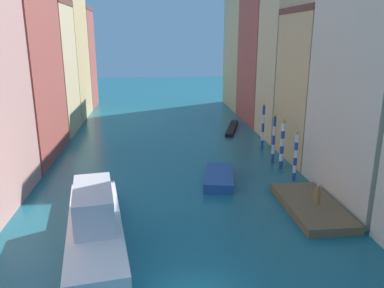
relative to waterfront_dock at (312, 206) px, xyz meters
The scene contains 18 objects.
ground_plane 18.14m from the waterfront_dock, 121.35° to the left, with size 154.00×154.00×0.00m, color #196070.
building_left_2 30.15m from the waterfront_dock, 148.11° to the left, with size 7.00×11.97×18.66m.
building_left_3 36.23m from the waterfront_dock, 133.66° to the left, with size 7.00×8.35×16.29m.
building_left_4 43.76m from the waterfront_dock, 124.75° to the left, with size 7.00×10.72×18.48m.
building_left_5 51.30m from the waterfront_dock, 118.81° to the left, with size 7.00×7.38×16.61m.
building_right_2 14.82m from the waterfront_dock, 64.82° to the left, with size 7.00×8.70×14.62m.
building_right_3 23.16m from the waterfront_dock, 74.53° to the left, with size 7.00×7.51×20.92m.
building_right_4 31.56m from the waterfront_dock, 79.30° to the left, with size 7.00×10.89×20.82m.
building_right_5 42.47m from the waterfront_dock, 82.23° to the left, with size 7.00×11.86×22.47m.
waterfront_dock is the anchor object (origin of this frame).
person_on_dock 1.04m from the waterfront_dock, 38.82° to the right, with size 0.36×0.36×1.50m.
mooring_pole_0 6.23m from the waterfront_dock, 81.42° to the left, with size 0.32×0.32×4.36m.
mooring_pole_1 9.21m from the waterfront_dock, 85.19° to the left, with size 0.39×0.39×4.69m.
mooring_pole_2 10.87m from the waterfront_dock, 87.36° to the left, with size 0.30×0.30×4.86m.
mooring_pole_3 15.59m from the waterfront_dock, 87.00° to the left, with size 0.31×0.31×5.05m.
vaporetto_white 15.05m from the waterfront_dock, behind, with size 5.00×12.91×3.32m.
gondola_black 24.31m from the waterfront_dock, 91.61° to the left, with size 3.34×8.06×0.43m.
motorboat_0 8.37m from the waterfront_dock, 132.36° to the left, with size 3.40×5.90×0.76m.
Camera 1 is at (-1.72, -14.89, 12.05)m, focal length 35.66 mm.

